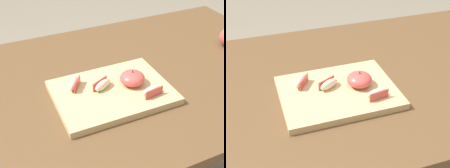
{
  "view_description": "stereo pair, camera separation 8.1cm",
  "coord_description": "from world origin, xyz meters",
  "views": [
    {
      "loc": [
        -0.33,
        -0.75,
        1.3
      ],
      "look_at": [
        -0.03,
        -0.08,
        0.78
      ],
      "focal_mm": 48.78,
      "sensor_mm": 36.0,
      "label": 1
    },
    {
      "loc": [
        -0.26,
        -0.78,
        1.3
      ],
      "look_at": [
        -0.03,
        -0.08,
        0.78
      ],
      "focal_mm": 48.78,
      "sensor_mm": 36.0,
      "label": 2
    }
  ],
  "objects": [
    {
      "name": "apple_wedge_middle",
      "position": [
        0.07,
        -0.15,
        0.77
      ],
      "size": [
        0.07,
        0.03,
        0.03
      ],
      "color": "beige",
      "rests_on": "cutting_board"
    },
    {
      "name": "apple_half_skin_up",
      "position": [
        0.04,
        -0.08,
        0.78
      ],
      "size": [
        0.08,
        0.08,
        0.05
      ],
      "color": "#D14C47",
      "rests_on": "cutting_board"
    },
    {
      "name": "apple_wedge_left",
      "position": [
        -0.13,
        -0.02,
        0.77
      ],
      "size": [
        0.06,
        0.07,
        0.03
      ],
      "color": "beige",
      "rests_on": "cutting_board"
    },
    {
      "name": "cutting_board",
      "position": [
        -0.03,
        -0.08,
        0.75
      ],
      "size": [
        0.35,
        0.26,
        0.02
      ],
      "color": "tan",
      "rests_on": "dining_table"
    },
    {
      "name": "apple_wedge_near_knife",
      "position": [
        -0.05,
        -0.06,
        0.77
      ],
      "size": [
        0.07,
        0.05,
        0.03
      ],
      "color": "beige",
      "rests_on": "cutting_board"
    },
    {
      "name": "dining_table",
      "position": [
        0.0,
        0.0,
        0.64
      ],
      "size": [
        1.41,
        0.8,
        0.74
      ],
      "color": "brown",
      "rests_on": "ground_plane"
    }
  ]
}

